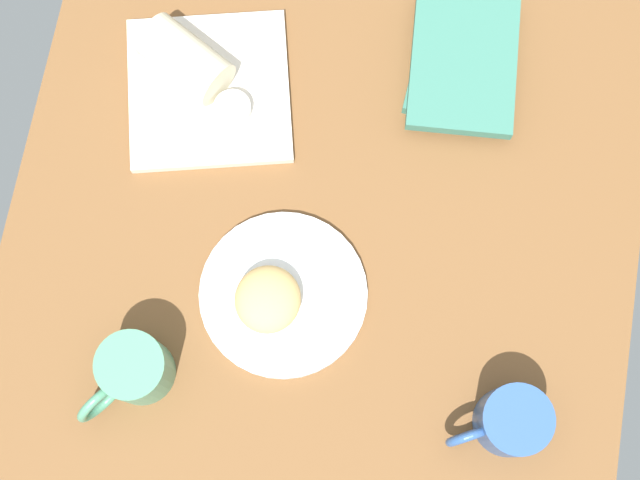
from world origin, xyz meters
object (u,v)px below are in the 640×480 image
breakfast_wrap (186,59)px  second_mug (133,371)px  scone_pastry (268,299)px  book_stack (462,64)px  coffee_mug (510,422)px  round_plate (283,294)px  sauce_cup (233,109)px  square_plate (209,90)px

breakfast_wrap → second_mug: size_ratio=0.99×
scone_pastry → book_stack: bearing=151.4°
coffee_mug → breakfast_wrap: bearing=-129.1°
scone_pastry → round_plate: bearing=131.2°
scone_pastry → coffee_mug: size_ratio=0.71×
sauce_cup → breakfast_wrap: size_ratio=0.41×
book_stack → sauce_cup: bearing=-67.8°
round_plate → scone_pastry: size_ratio=2.49×
square_plate → breakfast_wrap: (-2.44, -3.45, 4.39)cm
round_plate → square_plate: size_ratio=1.00×
round_plate → book_stack: size_ratio=1.03×
round_plate → sauce_cup: size_ratio=4.44×
square_plate → coffee_mug: (40.32, 49.13, 3.74)cm
scone_pastry → coffee_mug: bearing=72.8°
scone_pastry → square_plate: scone_pastry is taller
round_plate → book_stack: (-37.98, 19.81, 1.55)cm
round_plate → breakfast_wrap: breakfast_wrap is taller
round_plate → coffee_mug: size_ratio=1.78×
round_plate → second_mug: second_mug is taller
round_plate → square_plate: bearing=-149.9°
breakfast_wrap → second_mug: 44.84cm
square_plate → coffee_mug: coffee_mug is taller
scone_pastry → sauce_cup: bearing=-159.1°
breakfast_wrap → sauce_cup: bearing=84.3°
sauce_cup → coffee_mug: (37.27, 44.81, 1.60)cm
scone_pastry → book_stack: 45.07cm
book_stack → coffee_mug: 51.96cm
sauce_cup → breakfast_wrap: (-5.49, -7.77, 2.25)cm
round_plate → second_mug: (14.28, -17.50, 4.55)cm
scone_pastry → breakfast_wrap: 36.76cm
coffee_mug → scone_pastry: bearing=-107.2°
scone_pastry → book_stack: scone_pastry is taller
sauce_cup → book_stack: same height
book_stack → breakfast_wrap: bearing=-79.3°
square_plate → second_mug: second_mug is taller
round_plate → book_stack: book_stack is taller
scone_pastry → coffee_mug: 36.27cm
scone_pastry → breakfast_wrap: size_ratio=0.74×
square_plate → second_mug: 42.60cm
coffee_mug → second_mug: 50.42cm
round_plate → square_plate: square_plate is taller
sauce_cup → second_mug: size_ratio=0.41×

